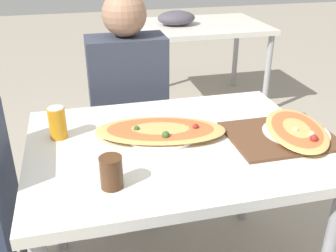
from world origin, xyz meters
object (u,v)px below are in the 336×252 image
Objects in this scene: person_seated at (128,91)px; dining_table at (174,160)px; pizza_second at (296,131)px; soda_can at (57,123)px; drink_glass at (111,172)px; pizza_main at (161,131)px; chair_far_seated at (127,116)px.

dining_table is at bearing 97.41° from person_seated.
person_seated is 0.89m from pizza_second.
soda_can is 0.41m from drink_glass.
dining_table is 0.64m from person_seated.
drink_glass reaches higher than pizza_main.
dining_table is at bearing -55.90° from pizza_main.
chair_far_seated is 0.23m from person_seated.
person_seated is 2.21× the size of pizza_main.
pizza_main is 0.53m from pizza_second.
dining_table is at bearing 42.02° from drink_glass.
pizza_second reaches higher than dining_table.
drink_glass is 0.24× the size of pizza_second.
dining_table is 2.00× the size of pizza_main.
person_seated is at bearing 97.41° from dining_table.
dining_table is at bearing 96.27° from chair_far_seated.
pizza_second is at bearing 124.62° from chair_far_seated.
drink_glass is 0.76m from pizza_second.
chair_far_seated is 0.75m from soda_can.
drink_glass is at bearing -126.98° from pizza_main.
soda_can is 0.29× the size of pizza_second.
soda_can is (-0.42, 0.14, 0.14)m from dining_table.
pizza_second is (0.56, -0.69, 0.04)m from person_seated.
person_seated is 0.57m from pizza_main.
chair_far_seated is at bearing 124.62° from pizza_second.
pizza_second is at bearing -13.28° from pizza_main.
soda_can is at bearing 167.95° from pizza_main.
pizza_second is at bearing -7.52° from dining_table.
dining_table is 2.51× the size of pizza_second.
person_seated reaches higher than pizza_main.
pizza_main is 5.23× the size of drink_glass.
person_seated reaches higher than chair_far_seated.
soda_can reaches higher than dining_table.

